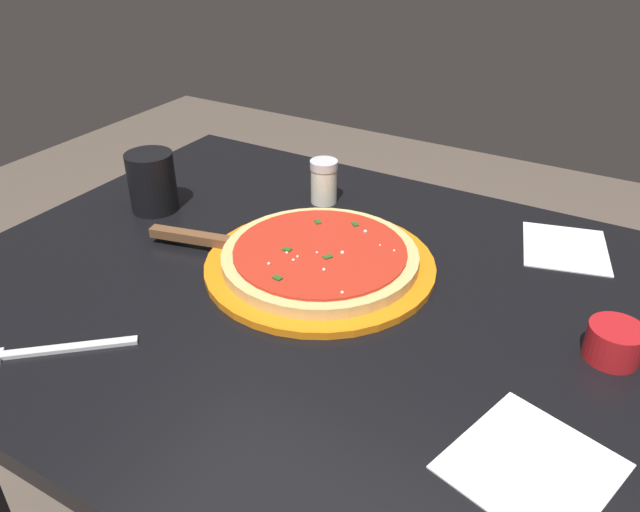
# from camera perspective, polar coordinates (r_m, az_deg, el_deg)

# --- Properties ---
(restaurant_table) EXTENTS (1.02, 0.78, 0.76)m
(restaurant_table) POSITION_cam_1_polar(r_m,az_deg,el_deg) (0.92, 0.32, -10.62)
(restaurant_table) COLOR black
(restaurant_table) RESTS_ON ground_plane
(serving_plate) EXTENTS (0.32, 0.32, 0.01)m
(serving_plate) POSITION_cam_1_polar(r_m,az_deg,el_deg) (0.87, 0.00, -0.82)
(serving_plate) COLOR orange
(serving_plate) RESTS_ON restaurant_table
(pizza) EXTENTS (0.27, 0.27, 0.02)m
(pizza) POSITION_cam_1_polar(r_m,az_deg,el_deg) (0.87, 0.00, 0.02)
(pizza) COLOR #DBB26B
(pizza) RESTS_ON serving_plate
(pizza_server) EXTENTS (0.22, 0.09, 0.01)m
(pizza_server) POSITION_cam_1_polar(r_m,az_deg,el_deg) (0.92, -9.46, 1.26)
(pizza_server) COLOR silver
(pizza_server) RESTS_ON serving_plate
(cup_tall_drink) EXTENTS (0.08, 0.08, 0.10)m
(cup_tall_drink) POSITION_cam_1_polar(r_m,az_deg,el_deg) (1.05, -15.09, 6.55)
(cup_tall_drink) COLOR black
(cup_tall_drink) RESTS_ON restaurant_table
(cup_small_sauce) EXTENTS (0.06, 0.06, 0.04)m
(cup_small_sauce) POSITION_cam_1_polar(r_m,az_deg,el_deg) (0.78, 25.27, -7.16)
(cup_small_sauce) COLOR #B2191E
(cup_small_sauce) RESTS_ON restaurant_table
(napkin_folded_right) EXTENTS (0.17, 0.17, 0.00)m
(napkin_folded_right) POSITION_cam_1_polar(r_m,az_deg,el_deg) (0.64, 18.74, -17.73)
(napkin_folded_right) COLOR white
(napkin_folded_right) RESTS_ON restaurant_table
(napkin_loose_left) EXTENTS (0.15, 0.16, 0.00)m
(napkin_loose_left) POSITION_cam_1_polar(r_m,az_deg,el_deg) (0.99, 21.48, 0.70)
(napkin_loose_left) COLOR white
(napkin_loose_left) RESTS_ON restaurant_table
(fork) EXTENTS (0.15, 0.14, 0.00)m
(fork) POSITION_cam_1_polar(r_m,az_deg,el_deg) (0.79, -23.92, -7.91)
(fork) COLOR silver
(fork) RESTS_ON restaurant_table
(parmesan_shaker) EXTENTS (0.05, 0.05, 0.07)m
(parmesan_shaker) POSITION_cam_1_polar(r_m,az_deg,el_deg) (1.05, 0.35, 6.84)
(parmesan_shaker) COLOR silver
(parmesan_shaker) RESTS_ON restaurant_table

